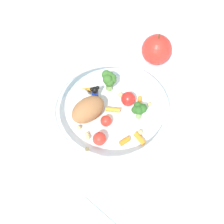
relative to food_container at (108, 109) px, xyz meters
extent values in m
plane|color=silver|center=(0.01, -0.01, -0.03)|extent=(2.40, 2.40, 0.00)
cylinder|color=white|center=(0.01, 0.00, -0.02)|extent=(0.24, 0.24, 0.01)
torus|color=white|center=(0.01, 0.00, 0.01)|extent=(0.25, 0.25, 0.01)
ellipsoid|color=#9E663D|center=(-0.04, -0.02, 0.01)|extent=(0.08, 0.09, 0.05)
cylinder|color=#7FAD5B|center=(0.06, 0.02, -0.01)|extent=(0.01, 0.01, 0.02)
sphere|color=#2D6023|center=(0.07, 0.02, 0.02)|extent=(0.02, 0.02, 0.02)
sphere|color=#2D6023|center=(0.07, 0.03, 0.01)|extent=(0.01, 0.01, 0.01)
sphere|color=#2D6023|center=(0.06, 0.03, 0.01)|extent=(0.02, 0.02, 0.02)
sphere|color=#2D6023|center=(0.06, 0.03, 0.01)|extent=(0.02, 0.02, 0.02)
sphere|color=#2D6023|center=(0.06, 0.02, 0.01)|extent=(0.02, 0.02, 0.02)
sphere|color=#2D6023|center=(0.06, 0.01, 0.01)|extent=(0.02, 0.02, 0.02)
sphere|color=#2D6023|center=(0.06, 0.01, 0.02)|extent=(0.02, 0.02, 0.02)
sphere|color=#2D6023|center=(0.07, 0.02, 0.01)|extent=(0.01, 0.01, 0.01)
cylinder|color=#7FAD5B|center=(-0.03, 0.07, -0.01)|extent=(0.02, 0.02, 0.03)
sphere|color=#386B28|center=(-0.02, 0.07, 0.02)|extent=(0.02, 0.02, 0.02)
sphere|color=#386B28|center=(-0.02, 0.07, 0.02)|extent=(0.02, 0.02, 0.02)
sphere|color=#386B28|center=(-0.03, 0.07, 0.02)|extent=(0.02, 0.02, 0.02)
sphere|color=#386B28|center=(-0.04, 0.07, 0.02)|extent=(0.02, 0.02, 0.02)
sphere|color=#386B28|center=(-0.03, 0.06, 0.02)|extent=(0.02, 0.02, 0.02)
sphere|color=#386B28|center=(-0.03, 0.06, 0.02)|extent=(0.02, 0.02, 0.02)
sphere|color=#386B28|center=(-0.02, 0.06, 0.01)|extent=(0.02, 0.02, 0.02)
sphere|color=white|center=(-0.05, 0.01, -0.01)|extent=(0.03, 0.03, 0.03)
sphere|color=white|center=(-0.07, 0.02, 0.00)|extent=(0.02, 0.02, 0.02)
sphere|color=white|center=(-0.07, 0.02, -0.01)|extent=(0.02, 0.02, 0.02)
sphere|color=white|center=(-0.07, 0.01, 0.00)|extent=(0.03, 0.03, 0.03)
sphere|color=white|center=(-0.07, 0.00, -0.01)|extent=(0.03, 0.03, 0.03)
sphere|color=white|center=(-0.06, 0.01, -0.01)|extent=(0.02, 0.02, 0.02)
cube|color=yellow|center=(-0.05, 0.03, -0.02)|extent=(0.02, 0.02, 0.00)
cylinder|color=#1933B2|center=(-0.05, 0.03, -0.01)|extent=(0.02, 0.02, 0.02)
sphere|color=black|center=(-0.05, 0.03, 0.01)|extent=(0.02, 0.02, 0.02)
sphere|color=black|center=(-0.04, 0.03, 0.02)|extent=(0.01, 0.01, 0.01)
sphere|color=black|center=(-0.05, 0.02, 0.02)|extent=(0.01, 0.01, 0.01)
cylinder|color=orange|center=(0.05, 0.06, -0.02)|extent=(0.02, 0.03, 0.01)
cylinder|color=orange|center=(-0.07, 0.04, -0.01)|extent=(0.03, 0.03, 0.01)
cylinder|color=orange|center=(0.00, 0.01, -0.02)|extent=(0.03, 0.02, 0.01)
cylinder|color=orange|center=(0.06, -0.05, -0.01)|extent=(0.02, 0.03, 0.01)
cylinder|color=orange|center=(0.09, -0.03, -0.01)|extent=(0.03, 0.02, 0.01)
sphere|color=red|center=(0.01, -0.02, -0.01)|extent=(0.02, 0.02, 0.02)
sphere|color=red|center=(0.03, 0.05, 0.00)|extent=(0.03, 0.03, 0.03)
sphere|color=red|center=(0.01, -0.07, -0.01)|extent=(0.03, 0.03, 0.03)
sphere|color=#D1B775|center=(0.08, -0.02, -0.01)|extent=(0.01, 0.01, 0.01)
sphere|color=tan|center=(0.08, 0.06, -0.02)|extent=(0.01, 0.01, 0.01)
sphere|color=#D1B775|center=(0.00, 0.06, -0.01)|extent=(0.01, 0.01, 0.01)
sphere|color=#D1B775|center=(-0.02, -0.07, -0.02)|extent=(0.01, 0.01, 0.01)
sphere|color=tan|center=(0.00, -0.10, -0.02)|extent=(0.01, 0.01, 0.01)
sphere|color=#D1B775|center=(-0.01, -0.07, -0.02)|extent=(0.01, 0.01, 0.01)
sphere|color=#D1B775|center=(-0.04, -0.06, -0.02)|extent=(0.01, 0.01, 0.01)
sphere|color=red|center=(0.04, 0.20, 0.01)|extent=(0.07, 0.07, 0.07)
cylinder|color=brown|center=(0.04, 0.20, 0.05)|extent=(0.00, 0.00, 0.01)
camera|label=1|loc=(0.16, -0.34, 0.56)|focal=49.41mm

